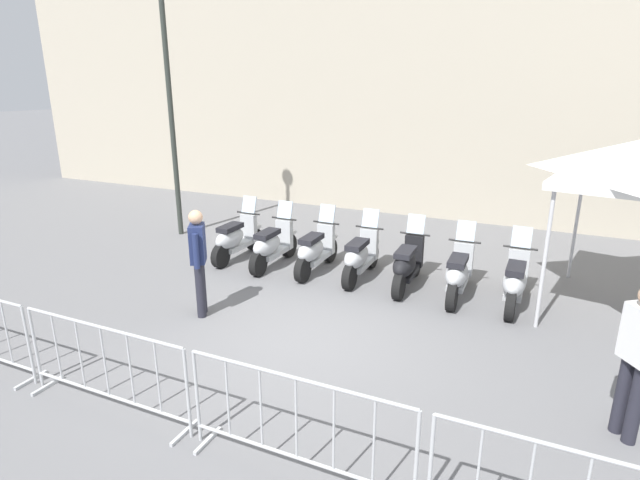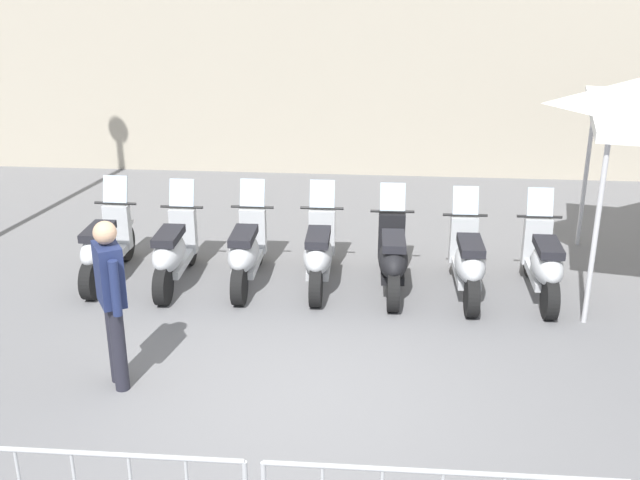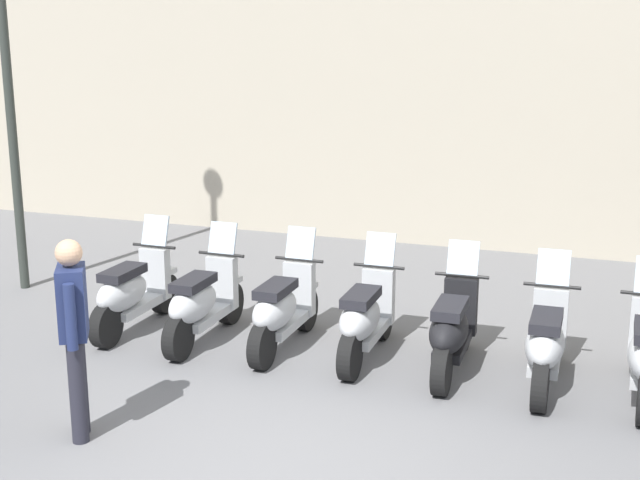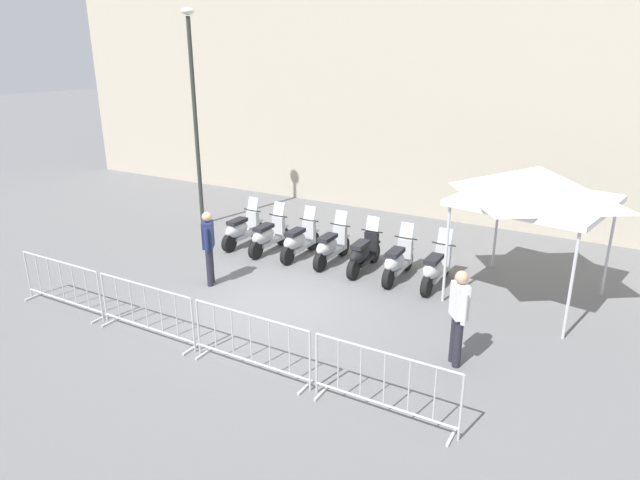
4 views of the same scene
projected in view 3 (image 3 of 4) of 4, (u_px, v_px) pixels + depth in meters
name	position (u px, v px, depth m)	size (l,w,h in m)	color
ground_plane	(270.00, 477.00, 6.75)	(120.00, 120.00, 0.00)	slate
motorcycle_0	(132.00, 293.00, 9.86)	(0.65, 1.72, 1.24)	black
motorcycle_1	(202.00, 303.00, 9.50)	(0.66, 1.72, 1.24)	black
motorcycle_2	(282.00, 310.00, 9.27)	(0.66, 1.72, 1.24)	black
motorcycle_3	(365.00, 319.00, 9.00)	(0.68, 1.71, 1.24)	black
motorcycle_4	(452.00, 330.00, 8.66)	(0.69, 1.71, 1.24)	black
motorcycle_5	(546.00, 344.00, 8.30)	(0.69, 1.71, 1.24)	black
street_lamp	(1.00, 1.00, 10.73)	(0.36, 0.36, 6.17)	#2D332D
officer_near_row_end	(74.00, 328.00, 7.18)	(0.40, 0.43, 1.73)	#23232D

